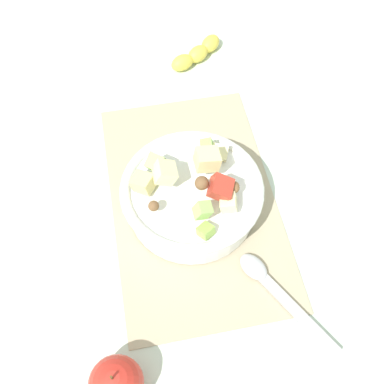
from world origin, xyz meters
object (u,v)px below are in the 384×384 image
Objects in this scene: whole_apple at (116,383)px; serving_spoon at (272,286)px; salad_bowl at (192,194)px; banana_whole at (197,53)px.

serving_spoon is at bearing -68.21° from whole_apple.
salad_bowl is at bearing 29.24° from serving_spoon.
serving_spoon is (-0.18, -0.10, -0.04)m from salad_bowl.
whole_apple is at bearing 159.47° from banana_whole.
whole_apple is at bearing 111.79° from serving_spoon.
banana_whole is at bearing -12.63° from salad_bowl.
banana_whole reaches higher than serving_spoon.
salad_bowl is 1.26× the size of serving_spoon.
whole_apple is at bearing 149.93° from salad_bowl.
whole_apple reaches higher than banana_whole.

